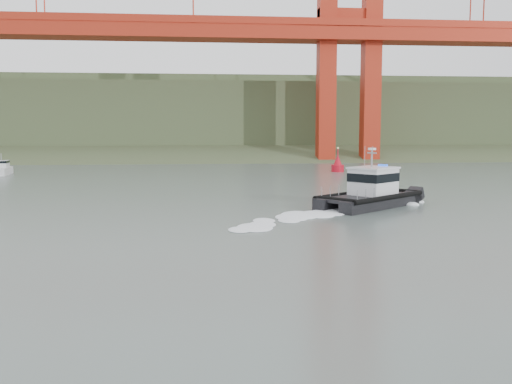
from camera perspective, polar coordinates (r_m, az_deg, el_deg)
ground at (r=25.50m, az=3.92°, el=-6.88°), size 400.00×400.00×0.00m
headlands at (r=150.04m, az=-4.07°, el=6.77°), size 500.00×105.36×27.12m
patrol_boat at (r=43.67m, az=11.41°, el=0.05°), size 9.43×8.64×4.57m
motorboat at (r=79.71m, az=-24.06°, el=2.10°), size 2.27×5.32×2.84m
nav_buoy at (r=78.59m, az=8.17°, el=2.70°), size 1.72×1.72×3.58m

